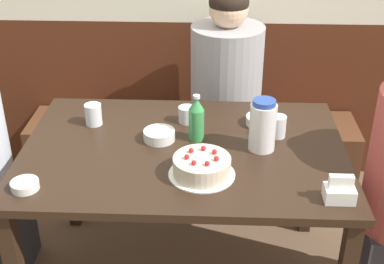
# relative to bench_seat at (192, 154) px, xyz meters

# --- Properties ---
(bench_seat) EXTENTS (1.94, 0.38, 0.44)m
(bench_seat) POSITION_rel_bench_seat_xyz_m (0.00, 0.00, 0.00)
(bench_seat) COLOR #56331E
(bench_seat) RESTS_ON ground_plane
(dining_table) EXTENTS (1.38, 0.94, 0.75)m
(dining_table) POSITION_rel_bench_seat_xyz_m (0.00, -0.83, 0.44)
(dining_table) COLOR black
(dining_table) RESTS_ON ground_plane
(birthday_cake) EXTENTS (0.26, 0.26, 0.10)m
(birthday_cake) POSITION_rel_bench_seat_xyz_m (0.08, -1.04, 0.57)
(birthday_cake) COLOR white
(birthday_cake) RESTS_ON dining_table
(water_pitcher) EXTENTS (0.11, 0.11, 0.23)m
(water_pitcher) POSITION_rel_bench_seat_xyz_m (0.33, -0.82, 0.64)
(water_pitcher) COLOR white
(water_pitcher) RESTS_ON dining_table
(soju_bottle) EXTENTS (0.07, 0.07, 0.21)m
(soju_bottle) POSITION_rel_bench_seat_xyz_m (0.05, -0.75, 0.63)
(soju_bottle) COLOR #388E4C
(soju_bottle) RESTS_ON dining_table
(napkin_holder) EXTENTS (0.11, 0.08, 0.11)m
(napkin_holder) POSITION_rel_bench_seat_xyz_m (0.59, -1.18, 0.57)
(napkin_holder) COLOR white
(napkin_holder) RESTS_ON dining_table
(bowl_soup_white) EXTENTS (0.11, 0.11, 0.03)m
(bowl_soup_white) POSITION_rel_bench_seat_xyz_m (-0.58, -1.16, 0.55)
(bowl_soup_white) COLOR white
(bowl_soup_white) RESTS_ON dining_table
(bowl_rice_small) EXTENTS (0.14, 0.14, 0.04)m
(bowl_rice_small) POSITION_rel_bench_seat_xyz_m (-0.11, -0.76, 0.55)
(bowl_rice_small) COLOR white
(bowl_rice_small) RESTS_ON dining_table
(bowl_side_dish) EXTENTS (0.14, 0.14, 0.04)m
(bowl_side_dish) POSITION_rel_bench_seat_xyz_m (0.35, -0.60, 0.55)
(bowl_side_dish) COLOR white
(bowl_side_dish) RESTS_ON dining_table
(glass_water_tall) EXTENTS (0.08, 0.08, 0.08)m
(glass_water_tall) POSITION_rel_bench_seat_xyz_m (-0.00, -0.59, 0.57)
(glass_water_tall) COLOR silver
(glass_water_tall) RESTS_ON dining_table
(glass_tumbler_short) EXTENTS (0.08, 0.08, 0.10)m
(glass_tumbler_short) POSITION_rel_bench_seat_xyz_m (-0.43, -0.63, 0.58)
(glass_tumbler_short) COLOR silver
(glass_tumbler_short) RESTS_ON dining_table
(glass_shot_small) EXTENTS (0.07, 0.07, 0.10)m
(glass_shot_small) POSITION_rel_bench_seat_xyz_m (0.41, -0.71, 0.58)
(glass_shot_small) COLOR silver
(glass_shot_small) RESTS_ON dining_table
(person_dark_striped) EXTENTS (0.39, 0.39, 1.26)m
(person_dark_striped) POSITION_rel_bench_seat_xyz_m (0.19, -0.10, 0.42)
(person_dark_striped) COLOR #33333D
(person_dark_striped) RESTS_ON ground_plane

